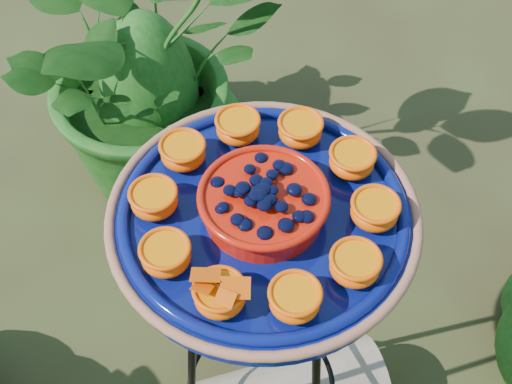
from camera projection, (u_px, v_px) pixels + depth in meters
The scene contains 3 objects.
tripod_stand at pixel (262, 335), 1.35m from camera, with size 0.38×0.38×0.88m.
feeder_dish at pixel (264, 215), 1.05m from camera, with size 0.54×0.54×0.11m.
shrub_back_left at pixel (145, 61), 1.99m from camera, with size 0.78×0.68×0.87m, color #154512.
Camera 1 is at (0.35, -0.47, 1.77)m, focal length 50.00 mm.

